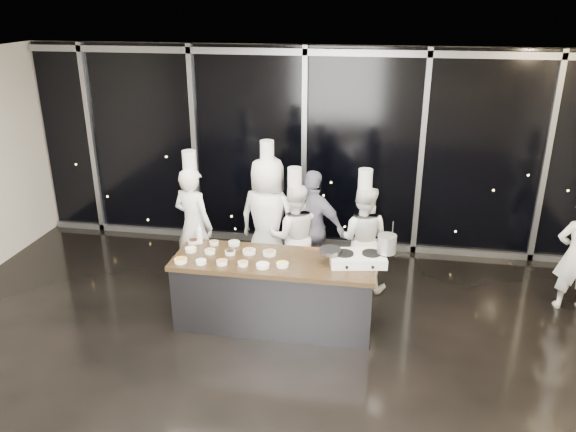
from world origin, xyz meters
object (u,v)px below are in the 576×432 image
at_px(chef_far_left, 194,224).
at_px(guest, 313,228).
at_px(stock_pot, 387,244).
at_px(frying_pan, 329,250).
at_px(chef_center, 294,235).
at_px(demo_counter, 275,292).
at_px(chef_left, 268,219).
at_px(stove, 358,258).
at_px(chef_right, 362,237).

bearing_deg(chef_far_left, guest, -150.18).
relative_size(stock_pot, chef_far_left, 0.11).
relative_size(frying_pan, stock_pot, 2.14).
bearing_deg(chef_center, demo_counter, 74.55).
xyz_separation_m(chef_center, guest, (0.24, 0.15, 0.06)).
bearing_deg(chef_far_left, chef_left, -145.63).
relative_size(chef_left, chef_center, 1.18).
bearing_deg(demo_counter, chef_left, 105.17).
bearing_deg(stove, chef_left, 129.37).
relative_size(stove, chef_right, 0.41).
relative_size(stove, chef_far_left, 0.37).
height_order(stock_pot, chef_left, chef_left).
xyz_separation_m(stove, chef_far_left, (-2.35, 0.90, -0.09)).
bearing_deg(guest, chef_far_left, 28.10).
height_order(stove, guest, guest).
height_order(chef_far_left, chef_right, chef_far_left).
distance_m(stock_pot, chef_center, 1.61).
bearing_deg(chef_far_left, frying_pan, 176.43).
xyz_separation_m(demo_counter, chef_center, (0.08, 1.05, 0.32)).
distance_m(frying_pan, chef_far_left, 2.23).
xyz_separation_m(stove, chef_left, (-1.32, 1.13, -0.04)).
relative_size(demo_counter, chef_right, 1.41).
height_order(stove, chef_left, chef_left).
relative_size(frying_pan, chef_right, 0.27).
bearing_deg(demo_counter, chef_right, 48.35).
relative_size(demo_counter, guest, 1.47).
bearing_deg(stove, chef_right, 79.19).
bearing_deg(stove, chef_far_left, 148.90).
bearing_deg(chef_right, chef_far_left, 11.33).
distance_m(stock_pot, chef_right, 1.13).
xyz_separation_m(demo_counter, chef_right, (1.01, 1.14, 0.32)).
xyz_separation_m(frying_pan, chef_left, (-0.99, 1.18, -0.14)).
relative_size(demo_counter, chef_left, 1.19).
distance_m(stock_pot, guest, 1.51).
relative_size(stove, chef_center, 0.41).
bearing_deg(frying_pan, guest, 96.24).
bearing_deg(stock_pot, chef_far_left, 162.62).
xyz_separation_m(stove, chef_center, (-0.92, 0.99, -0.19)).
bearing_deg(chef_far_left, stove, -179.29).
bearing_deg(chef_far_left, chef_right, -154.02).
height_order(demo_counter, stove, stove).
bearing_deg(stove, frying_pan, 178.18).
distance_m(chef_far_left, chef_left, 1.05).
bearing_deg(stove, guest, 110.89).
relative_size(stock_pot, chef_center, 0.13).
bearing_deg(chef_center, chef_right, 174.03).
bearing_deg(guest, chef_right, -165.01).
height_order(stove, chef_center, chef_center).
height_order(chef_left, chef_center, chef_left).
xyz_separation_m(chef_left, chef_right, (1.34, -0.05, -0.16)).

